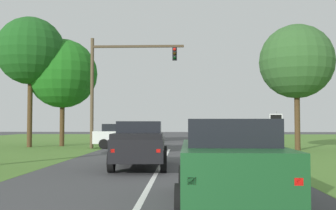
{
  "coord_description": "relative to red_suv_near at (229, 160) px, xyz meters",
  "views": [
    {
      "loc": [
        1.0,
        -4.56,
        1.82
      ],
      "look_at": [
        0.07,
        18.77,
        2.83
      ],
      "focal_mm": 43.16,
      "sensor_mm": 36.0,
      "label": 1
    }
  ],
  "objects": [
    {
      "name": "traffic_light",
      "position": [
        -5.82,
        19.15,
        4.06
      ],
      "size": [
        6.6,
        0.4,
        7.78
      ],
      "color": "brown",
      "rests_on": "ground_plane"
    },
    {
      "name": "red_suv_near",
      "position": [
        0.0,
        0.0,
        0.0
      ],
      "size": [
        2.32,
        4.97,
        1.89
      ],
      "color": "#194C23",
      "rests_on": "ground_plane"
    },
    {
      "name": "oak_tree_right",
      "position": [
        6.45,
        17.84,
        4.83
      ],
      "size": [
        4.88,
        4.88,
        8.29
      ],
      "color": "#4C351E",
      "rests_on": "ground_plane"
    },
    {
      "name": "crossing_suv_far",
      "position": [
        -5.27,
        19.62,
        -0.1
      ],
      "size": [
        4.27,
        2.16,
        1.72
      ],
      "color": "silver",
      "rests_on": "ground_plane"
    },
    {
      "name": "extra_tree_1",
      "position": [
        -10.38,
        21.8,
        4.59
      ],
      "size": [
        5.33,
        5.33,
        8.27
      ],
      "color": "#4C351E",
      "rests_on": "ground_plane"
    },
    {
      "name": "pickup_truck_lead",
      "position": [
        -2.74,
        7.13,
        -0.05
      ],
      "size": [
        2.29,
        5.02,
        1.87
      ],
      "color": "black",
      "rests_on": "ground_plane"
    },
    {
      "name": "extra_tree_2",
      "position": [
        -12.38,
        20.42,
        6.11
      ],
      "size": [
        5.02,
        5.02,
        9.65
      ],
      "color": "#4C351E",
      "rests_on": "ground_plane"
    },
    {
      "name": "keep_moving_sign",
      "position": [
        3.33,
        10.2,
        0.51
      ],
      "size": [
        0.6,
        0.09,
        2.35
      ],
      "color": "gray",
      "rests_on": "ground_plane"
    },
    {
      "name": "ground_plane",
      "position": [
        -1.99,
        8.0,
        -1.0
      ],
      "size": [
        120.0,
        120.0,
        0.0
      ],
      "primitive_type": "plane",
      "color": "#424244"
    }
  ]
}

